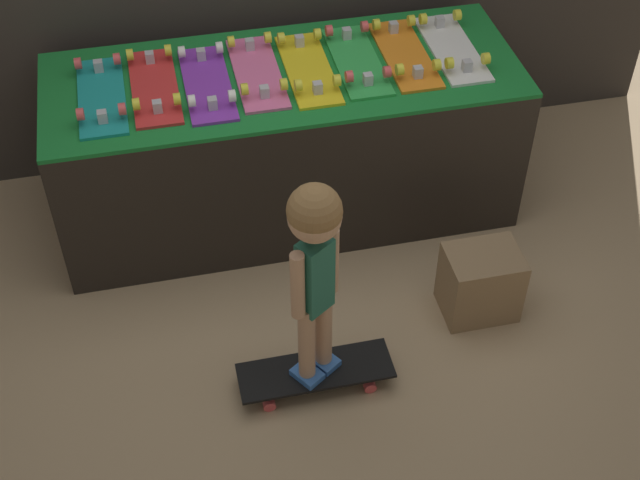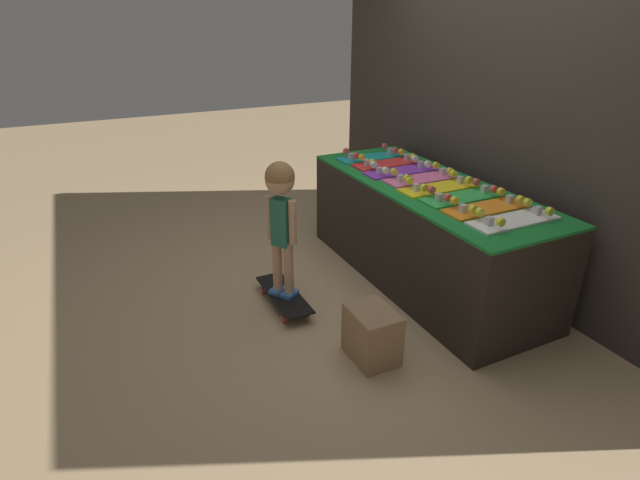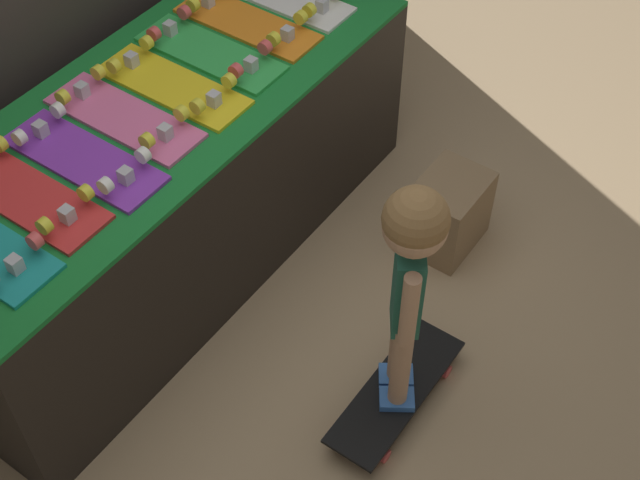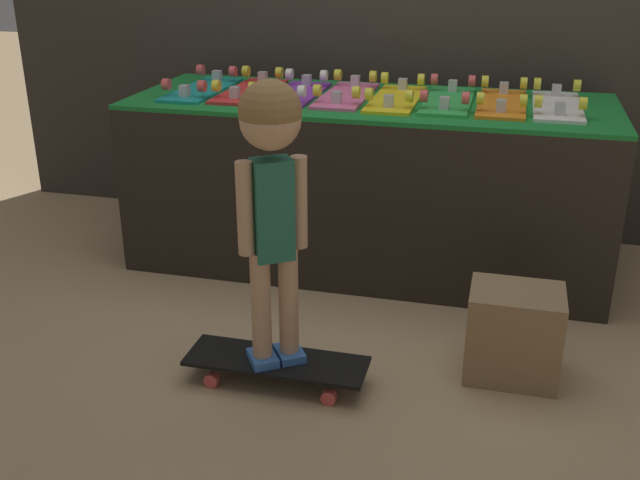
% 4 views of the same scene
% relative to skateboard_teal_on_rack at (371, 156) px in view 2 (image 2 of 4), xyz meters
% --- Properties ---
extents(ground_plane, '(16.00, 16.00, 0.00)m').
position_rel_skateboard_teal_on_rack_xyz_m(ground_plane, '(0.82, -0.47, -0.81)').
color(ground_plane, tan).
extents(back_wall, '(4.32, 0.10, 2.68)m').
position_rel_skateboard_teal_on_rack_xyz_m(back_wall, '(0.82, 0.58, 0.53)').
color(back_wall, '#332D28').
rests_on(back_wall, ground_plane).
extents(display_rack, '(2.18, 0.82, 0.79)m').
position_rel_skateboard_teal_on_rack_xyz_m(display_rack, '(0.82, 0.02, -0.41)').
color(display_rack, black).
rests_on(display_rack, ground_plane).
extents(skateboard_teal_on_rack, '(0.20, 0.60, 0.09)m').
position_rel_skateboard_teal_on_rack_xyz_m(skateboard_teal_on_rack, '(0.00, 0.00, 0.00)').
color(skateboard_teal_on_rack, teal).
rests_on(skateboard_teal_on_rack, display_rack).
extents(skateboard_red_on_rack, '(0.20, 0.60, 0.09)m').
position_rel_skateboard_teal_on_rack_xyz_m(skateboard_red_on_rack, '(0.23, 0.02, 0.00)').
color(skateboard_red_on_rack, red).
rests_on(skateboard_red_on_rack, display_rack).
extents(skateboard_purple_on_rack, '(0.20, 0.60, 0.09)m').
position_rel_skateboard_teal_on_rack_xyz_m(skateboard_purple_on_rack, '(0.47, -0.00, 0.00)').
color(skateboard_purple_on_rack, purple).
rests_on(skateboard_purple_on_rack, display_rack).
extents(skateboard_pink_on_rack, '(0.20, 0.60, 0.09)m').
position_rel_skateboard_teal_on_rack_xyz_m(skateboard_pink_on_rack, '(0.70, 0.03, 0.00)').
color(skateboard_pink_on_rack, pink).
rests_on(skateboard_pink_on_rack, display_rack).
extents(skateboard_yellow_on_rack, '(0.20, 0.60, 0.09)m').
position_rel_skateboard_teal_on_rack_xyz_m(skateboard_yellow_on_rack, '(0.93, 0.01, 0.00)').
color(skateboard_yellow_on_rack, yellow).
rests_on(skateboard_yellow_on_rack, display_rack).
extents(skateboard_green_on_rack, '(0.20, 0.60, 0.09)m').
position_rel_skateboard_teal_on_rack_xyz_m(skateboard_green_on_rack, '(1.16, 0.03, 0.00)').
color(skateboard_green_on_rack, green).
rests_on(skateboard_green_on_rack, display_rack).
extents(skateboard_orange_on_rack, '(0.20, 0.60, 0.09)m').
position_rel_skateboard_teal_on_rack_xyz_m(skateboard_orange_on_rack, '(1.40, 0.04, 0.00)').
color(skateboard_orange_on_rack, orange).
rests_on(skateboard_orange_on_rack, display_rack).
extents(skateboard_white_on_rack, '(0.20, 0.60, 0.09)m').
position_rel_skateboard_teal_on_rack_xyz_m(skateboard_white_on_rack, '(1.63, 0.04, 0.00)').
color(skateboard_white_on_rack, white).
rests_on(skateboard_white_on_rack, display_rack).
extents(skateboard_on_floor, '(0.65, 0.21, 0.09)m').
position_rel_skateboard_teal_on_rack_xyz_m(skateboard_on_floor, '(0.71, -1.13, -0.74)').
color(skateboard_on_floor, black).
rests_on(skateboard_on_floor, ground_plane).
extents(child, '(0.23, 0.21, 0.99)m').
position_rel_skateboard_teal_on_rack_xyz_m(child, '(0.71, -1.13, -0.03)').
color(child, '#3870C6').
rests_on(child, skateboard_on_floor).
extents(storage_box, '(0.33, 0.25, 0.34)m').
position_rel_skateboard_teal_on_rack_xyz_m(storage_box, '(1.52, -0.88, -0.64)').
color(storage_box, '#8E704C').
rests_on(storage_box, ground_plane).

